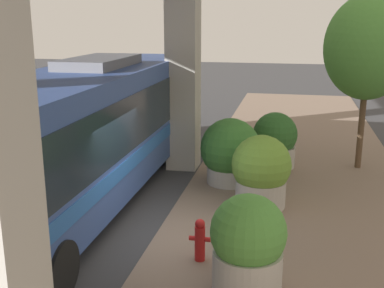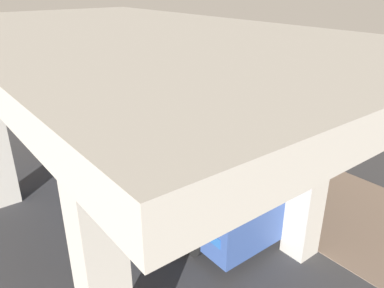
{
  "view_description": "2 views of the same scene",
  "coord_description": "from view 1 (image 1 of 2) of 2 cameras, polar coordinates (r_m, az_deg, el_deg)",
  "views": [
    {
      "loc": [
        -2.71,
        9.14,
        4.53
      ],
      "look_at": [
        -0.16,
        -2.94,
        1.25
      ],
      "focal_mm": 45.0,
      "sensor_mm": 36.0,
      "label": 1
    },
    {
      "loc": [
        9.71,
        10.62,
        8.51
      ],
      "look_at": [
        -0.07,
        -1.86,
        1.56
      ],
      "focal_mm": 35.0,
      "sensor_mm": 36.0,
      "label": 2
    }
  ],
  "objects": [
    {
      "name": "sidewalk_strip",
      "position": [
        10.2,
        12.57,
        -11.79
      ],
      "size": [
        6.0,
        40.0,
        0.02
      ],
      "color": "#7A6656",
      "rests_on": "ground"
    },
    {
      "name": "fire_hydrant",
      "position": [
        9.28,
        0.94,
        -11.3
      ],
      "size": [
        0.41,
        0.2,
        0.86
      ],
      "color": "#B21919",
      "rests_on": "ground"
    },
    {
      "name": "planter_front",
      "position": [
        14.99,
        9.77,
        0.36
      ],
      "size": [
        1.36,
        1.36,
        1.71
      ],
      "color": "#ADA89E",
      "rests_on": "ground"
    },
    {
      "name": "planter_extra",
      "position": [
        13.33,
        4.54,
        -1.0
      ],
      "size": [
        1.66,
        1.66,
        1.85
      ],
      "color": "#ADA89E",
      "rests_on": "ground"
    },
    {
      "name": "planter_back",
      "position": [
        8.19,
        6.62,
        -11.82
      ],
      "size": [
        1.28,
        1.28,
        1.74
      ],
      "color": "#ADA89E",
      "rests_on": "ground"
    },
    {
      "name": "planter_middle",
      "position": [
        11.76,
        8.17,
        -3.3
      ],
      "size": [
        1.44,
        1.44,
        1.8
      ],
      "color": "#ADA89E",
      "rests_on": "ground"
    },
    {
      "name": "ground_plane",
      "position": [
        10.56,
        -4.2,
        -10.56
      ],
      "size": [
        80.0,
        80.0,
        0.0
      ],
      "primitive_type": "plane",
      "color": "#38383A",
      "rests_on": "ground"
    },
    {
      "name": "street_tree_near",
      "position": [
        15.1,
        20.19,
        10.68
      ],
      "size": [
        2.56,
        2.56,
        5.2
      ],
      "color": "brown",
      "rests_on": "ground"
    },
    {
      "name": "bus",
      "position": [
        11.86,
        -12.66,
        1.78
      ],
      "size": [
        2.8,
        11.41,
        3.52
      ],
      "color": "#334C8C",
      "rests_on": "ground"
    }
  ]
}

